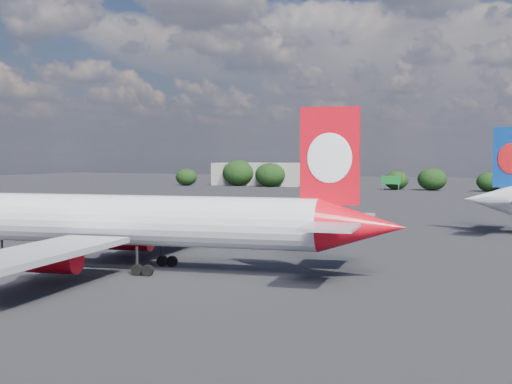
% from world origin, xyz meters
% --- Properties ---
extents(ground, '(500.00, 500.00, 0.00)m').
position_xyz_m(ground, '(0.00, 60.00, 0.00)').
color(ground, black).
rests_on(ground, ground).
extents(qantas_airliner, '(46.19, 44.10, 15.10)m').
position_xyz_m(qantas_airliner, '(2.10, 17.04, 4.60)').
color(qantas_airliner, silver).
rests_on(qantas_airliner, ground).
extents(terminal_building, '(42.00, 16.00, 8.00)m').
position_xyz_m(terminal_building, '(-65.00, 192.00, 4.00)').
color(terminal_building, gray).
rests_on(terminal_building, ground).
extents(highway_sign, '(6.00, 0.30, 4.50)m').
position_xyz_m(highway_sign, '(-18.00, 176.00, 3.13)').
color(highway_sign, '#146827').
rests_on(highway_sign, ground).
extents(billboard_yellow, '(5.00, 0.30, 5.50)m').
position_xyz_m(billboard_yellow, '(12.00, 182.00, 3.87)').
color(billboard_yellow, yellow).
rests_on(billboard_yellow, ground).
extents(horizon_treeline, '(202.86, 17.21, 9.10)m').
position_xyz_m(horizon_treeline, '(7.76, 179.89, 3.88)').
color(horizon_treeline, black).
rests_on(horizon_treeline, ground).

